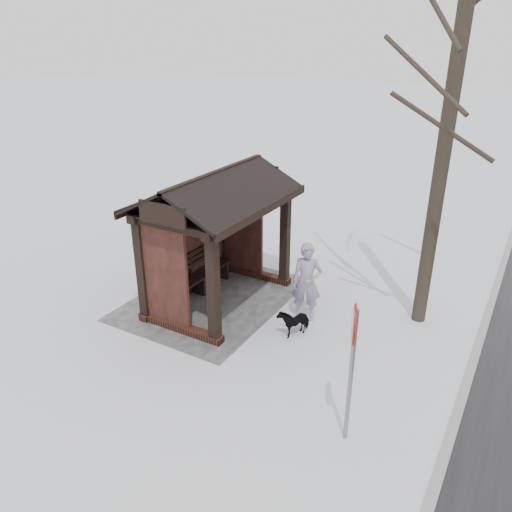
{
  "coord_description": "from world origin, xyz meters",
  "views": [
    {
      "loc": [
        8.4,
        5.88,
        5.68
      ],
      "look_at": [
        -0.29,
        0.8,
        1.21
      ],
      "focal_mm": 35.0,
      "sensor_mm": 36.0,
      "label": 1
    }
  ],
  "objects": [
    {
      "name": "ground",
      "position": [
        0.0,
        0.0,
        0.0
      ],
      "size": [
        120.0,
        120.0,
        0.0
      ],
      "primitive_type": "plane",
      "color": "silver",
      "rests_on": "ground"
    },
    {
      "name": "kerb",
      "position": [
        0.0,
        5.5,
        0.01
      ],
      "size": [
        120.0,
        0.15,
        0.06
      ],
      "primitive_type": "cube",
      "color": "gray",
      "rests_on": "ground"
    },
    {
      "name": "trampled_patch",
      "position": [
        0.0,
        -0.2,
        0.01
      ],
      "size": [
        4.2,
        3.2,
        0.02
      ],
      "primitive_type": "cube",
      "color": "gray",
      "rests_on": "ground"
    },
    {
      "name": "bus_shelter",
      "position": [
        0.0,
        -0.16,
        2.17
      ],
      "size": [
        3.6,
        2.4,
        3.09
      ],
      "color": "#351C13",
      "rests_on": "ground"
    },
    {
      "name": "tree_near",
      "position": [
        -1.5,
        4.2,
        6.16
      ],
      "size": [
        3.42,
        3.42,
        9.03
      ],
      "color": "black",
      "rests_on": "ground"
    },
    {
      "name": "pedestrian",
      "position": [
        -0.3,
        2.05,
        0.87
      ],
      "size": [
        0.6,
        0.74,
        1.75
      ],
      "primitive_type": "imported",
      "rotation": [
        0.0,
        0.0,
        1.89
      ],
      "color": "#958FA8",
      "rests_on": "ground"
    },
    {
      "name": "dog",
      "position": [
        0.38,
        2.09,
        0.3
      ],
      "size": [
        0.77,
        0.58,
        0.59
      ],
      "primitive_type": "imported",
      "rotation": [
        0.0,
        0.0,
        1.14
      ],
      "color": "black",
      "rests_on": "ground"
    },
    {
      "name": "road_sign",
      "position": [
        2.63,
        4.08,
        1.68
      ],
      "size": [
        0.57,
        0.23,
        2.33
      ],
      "rotation": [
        0.0,
        0.0,
        0.34
      ],
      "color": "gray",
      "rests_on": "ground"
    }
  ]
}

